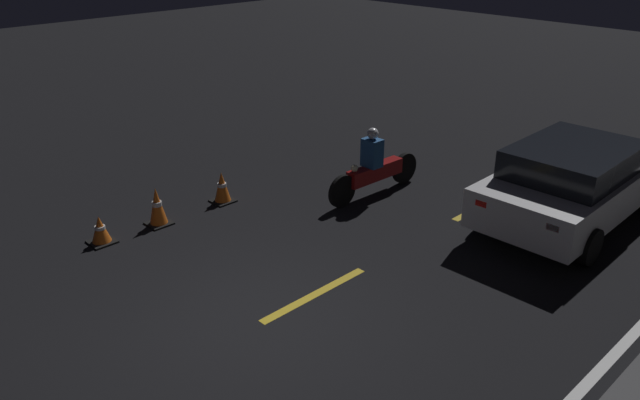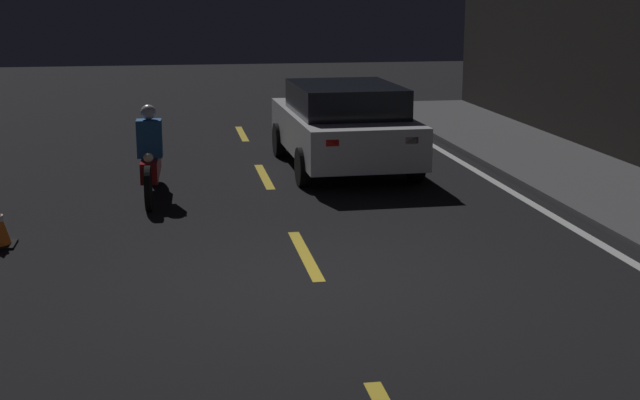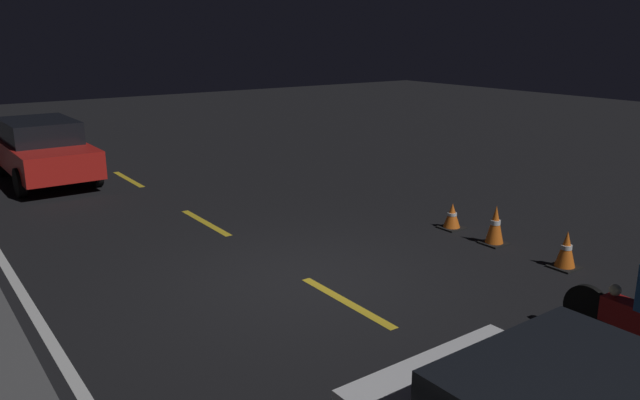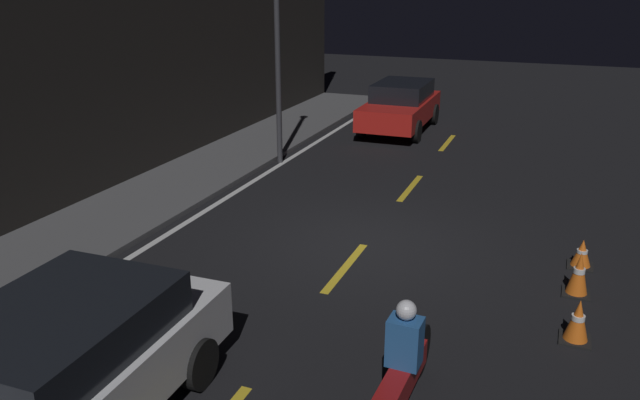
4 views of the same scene
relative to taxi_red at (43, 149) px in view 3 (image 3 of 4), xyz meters
name	(u,v)px [view 3 (image 3 of 4)]	position (x,y,z in m)	size (l,w,h in m)	color
ground_plane	(306,279)	(-9.06, -1.72, -0.80)	(56.00, 56.00, 0.00)	black
lane_dash_c	(346,302)	(-10.06, -1.72, -0.80)	(2.00, 0.14, 0.01)	gold
lane_dash_d	(205,223)	(-5.56, -1.72, -0.80)	(2.00, 0.14, 0.01)	gold
lane_dash_e	(128,179)	(-1.06, -1.72, -0.80)	(2.00, 0.14, 0.01)	gold
lane_solid_kerb	(54,346)	(-9.06, 1.89, -0.80)	(25.20, 0.14, 0.01)	silver
taxi_red	(43,149)	(0.00, 0.00, 0.00)	(4.27, 1.91, 1.51)	red
traffic_cone_near	(566,250)	(-11.04, -5.32, -0.51)	(0.41, 0.41, 0.61)	black
traffic_cone_mid	(495,225)	(-9.64, -5.32, -0.46)	(0.41, 0.41, 0.70)	black
traffic_cone_far	(452,216)	(-8.58, -5.37, -0.57)	(0.42, 0.42, 0.49)	black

